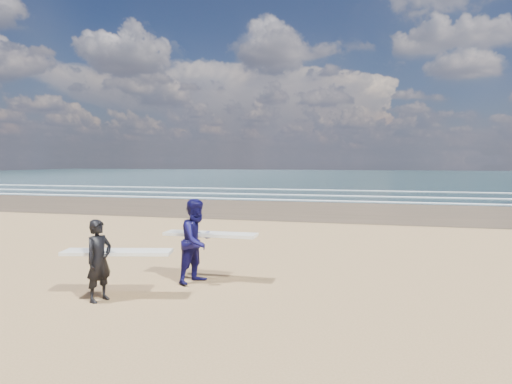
# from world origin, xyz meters

# --- Properties ---
(ocean) EXTENTS (220.00, 100.00, 0.02)m
(ocean) POSITION_xyz_m (20.00, 72.00, 0.01)
(ocean) COLOR #173134
(ocean) RESTS_ON ground
(surfer_near) EXTENTS (2.26, 1.20, 1.63)m
(surfer_near) POSITION_xyz_m (0.72, -0.36, 0.84)
(surfer_near) COLOR black
(surfer_near) RESTS_ON ground
(surfer_far) EXTENTS (2.21, 1.20, 1.92)m
(surfer_far) POSITION_xyz_m (2.06, 1.39, 0.97)
(surfer_far) COLOR #0E0B42
(surfer_far) RESTS_ON ground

